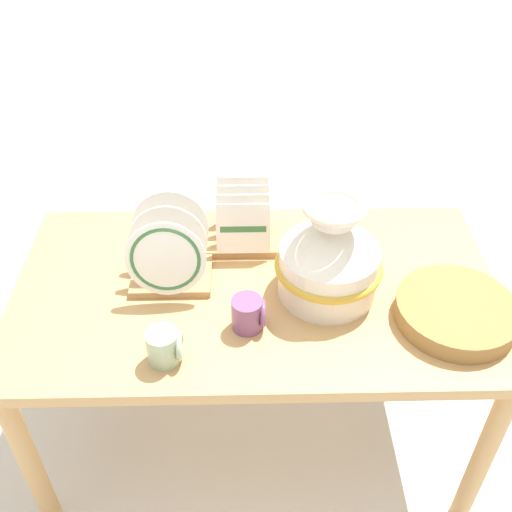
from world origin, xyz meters
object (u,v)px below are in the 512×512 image
dish_rack_square_plates (243,228)px  wicker_charger_stack (456,312)px  mug_sage_glaze (165,346)px  ceramic_vase (329,256)px  mug_plum_glaze (249,314)px  dish_rack_round_plates (169,258)px

dish_rack_square_plates → wicker_charger_stack: (0.55, -0.34, -0.03)m
dish_rack_square_plates → mug_sage_glaze: dish_rack_square_plates is taller
wicker_charger_stack → mug_sage_glaze: 0.75m
ceramic_vase → mug_plum_glaze: (-0.21, -0.13, -0.08)m
dish_rack_round_plates → dish_rack_square_plates: dish_rack_round_plates is taller
mug_plum_glaze → mug_sage_glaze: 0.23m
dish_rack_round_plates → ceramic_vase: bearing=-6.3°
dish_rack_round_plates → mug_sage_glaze: bearing=-87.6°
mug_plum_glaze → mug_sage_glaze: size_ratio=1.00×
ceramic_vase → dish_rack_round_plates: ceramic_vase is taller
dish_rack_square_plates → ceramic_vase: bearing=-44.7°
ceramic_vase → dish_rack_square_plates: size_ratio=1.34×
ceramic_vase → mug_sage_glaze: 0.49m
dish_rack_round_plates → mug_sage_glaze: dish_rack_round_plates is taller
dish_rack_round_plates → wicker_charger_stack: bearing=-12.1°
dish_rack_round_plates → mug_plum_glaze: size_ratio=2.61×
ceramic_vase → wicker_charger_stack: bearing=-19.5°
wicker_charger_stack → mug_plum_glaze: bearing=-178.4°
dish_rack_round_plates → mug_sage_glaze: size_ratio=2.61×
mug_plum_glaze → mug_sage_glaze: bearing=-152.4°
wicker_charger_stack → dish_rack_square_plates: bearing=148.4°
ceramic_vase → dish_rack_square_plates: (-0.23, 0.22, -0.07)m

